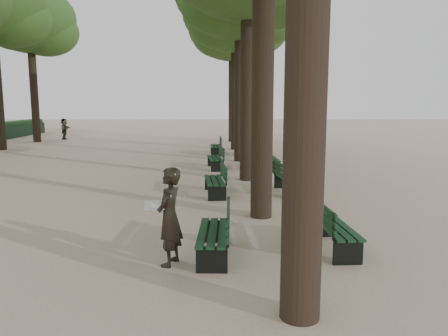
{
  "coord_description": "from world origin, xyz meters",
  "views": [
    {
      "loc": [
        0.43,
        -7.3,
        2.78
      ],
      "look_at": [
        0.6,
        3.0,
        1.2
      ],
      "focal_mm": 35.0,
      "sensor_mm": 36.0,
      "label": 1
    }
  ],
  "objects": [
    {
      "name": "tree_central_5",
      "position": [
        1.5,
        23.0,
        7.65
      ],
      "size": [
        6.0,
        6.0,
        9.95
      ],
      "color": "#33261C",
      "rests_on": "ground"
    },
    {
      "name": "bench_right_0",
      "position": [
        2.63,
        0.6,
        0.27
      ],
      "size": [
        0.66,
        1.83,
        0.92
      ],
      "color": "black",
      "rests_on": "ground"
    },
    {
      "name": "bench_left_1",
      "position": [
        0.37,
        5.49,
        0.27
      ],
      "size": [
        0.72,
        1.84,
        0.92
      ],
      "color": "black",
      "rests_on": "ground"
    },
    {
      "name": "ground",
      "position": [
        0.0,
        0.0,
        0.0
      ],
      "size": [
        120.0,
        120.0,
        0.0
      ],
      "primitive_type": "plane",
      "color": "#BFA891",
      "rests_on": "ground"
    },
    {
      "name": "bench_left_3",
      "position": [
        0.37,
        15.57,
        0.27
      ],
      "size": [
        0.62,
        1.82,
        0.92
      ],
      "color": "black",
      "rests_on": "ground"
    },
    {
      "name": "bench_left_2",
      "position": [
        0.37,
        10.62,
        0.27
      ],
      "size": [
        0.75,
        1.85,
        0.92
      ],
      "color": "black",
      "rests_on": "ground"
    },
    {
      "name": "man_with_map",
      "position": [
        -0.37,
        -0.12,
        0.85
      ],
      "size": [
        0.69,
        0.75,
        1.69
      ],
      "color": "black",
      "rests_on": "ground"
    },
    {
      "name": "tree_central_4",
      "position": [
        1.5,
        18.0,
        7.65
      ],
      "size": [
        6.0,
        6.0,
        9.95
      ],
      "color": "#33261C",
      "rests_on": "ground"
    },
    {
      "name": "bench_right_3",
      "position": [
        2.63,
        15.08,
        0.27
      ],
      "size": [
        0.6,
        1.81,
        0.92
      ],
      "color": "black",
      "rests_on": "ground"
    },
    {
      "name": "pedestrian_e",
      "position": [
        -10.74,
        24.86,
        0.77
      ],
      "size": [
        0.32,
        1.43,
        1.54
      ],
      "primitive_type": "imported",
      "rotation": [
        0.0,
        0.0,
        1.58
      ],
      "color": "#262628",
      "rests_on": "ground"
    },
    {
      "name": "tree_far_5",
      "position": [
        -12.0,
        23.0,
        8.14
      ],
      "size": [
        6.0,
        6.0,
        10.45
      ],
      "color": "#33261C",
      "rests_on": "ground"
    },
    {
      "name": "pedestrian_b",
      "position": [
        6.29,
        28.09,
        0.81
      ],
      "size": [
        1.04,
        0.86,
        1.61
      ],
      "primitive_type": "imported",
      "rotation": [
        0.0,
        0.0,
        5.68
      ],
      "color": "#262628",
      "rests_on": "ground"
    },
    {
      "name": "pedestrian_c",
      "position": [
        6.15,
        21.12,
        0.86
      ],
      "size": [
        0.43,
        1.04,
        1.73
      ],
      "primitive_type": "imported",
      "rotation": [
        0.0,
        0.0,
        4.8
      ],
      "color": "#262628",
      "rests_on": "ground"
    },
    {
      "name": "bench_right_1",
      "position": [
        2.63,
        5.74,
        0.27
      ],
      "size": [
        0.78,
        1.85,
        0.92
      ],
      "color": "black",
      "rests_on": "ground"
    },
    {
      "name": "bench_right_2",
      "position": [
        2.63,
        10.39,
        0.27
      ],
      "size": [
        0.63,
        1.82,
        0.92
      ],
      "color": "black",
      "rests_on": "ground"
    },
    {
      "name": "bench_left_0",
      "position": [
        0.37,
        0.27,
        0.27
      ],
      "size": [
        0.63,
        1.82,
        0.92
      ],
      "color": "black",
      "rests_on": "ground"
    }
  ]
}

